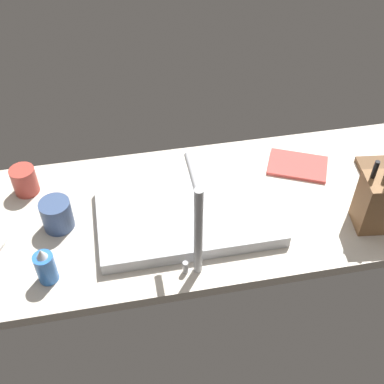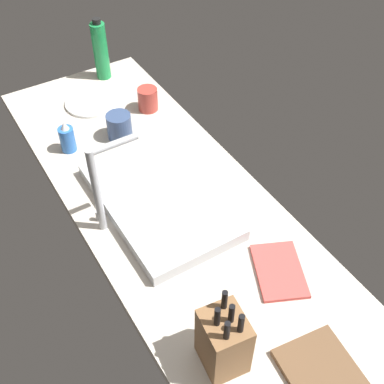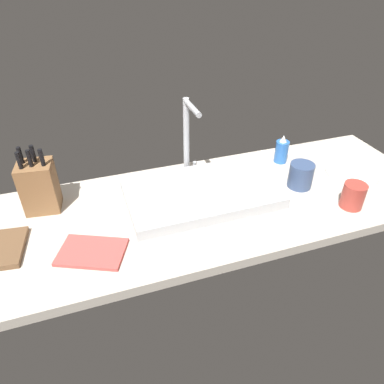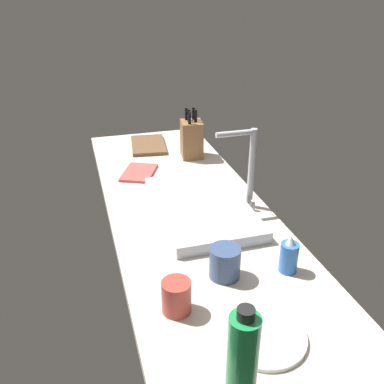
{
  "view_description": "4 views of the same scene",
  "coord_description": "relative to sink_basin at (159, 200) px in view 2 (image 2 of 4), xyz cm",
  "views": [
    {
      "loc": [
        21.82,
        105.22,
        117.02
      ],
      "look_at": [
        1.35,
        -2.07,
        8.99
      ],
      "focal_mm": 46.69,
      "sensor_mm": 36.0,
      "label": 1
    },
    {
      "loc": [
        -95.04,
        51.73,
        119.51
      ],
      "look_at": [
        -3.65,
        -4.12,
        11.7
      ],
      "focal_mm": 45.93,
      "sensor_mm": 36.0,
      "label": 2
    },
    {
      "loc": [
        -33.87,
        -96.93,
        80.74
      ],
      "look_at": [
        -1.93,
        -2.66,
        11.69
      ],
      "focal_mm": 33.54,
      "sensor_mm": 36.0,
      "label": 3
    },
    {
      "loc": [
        135.89,
        -37.92,
        82.15
      ],
      "look_at": [
        2.92,
        0.61,
        11.97
      ],
      "focal_mm": 39.37,
      "sensor_mm": 36.0,
      "label": 4
    }
  ],
  "objects": [
    {
      "name": "dinner_plate",
      "position": [
        64.1,
        -3.98,
        -1.51
      ],
      "size": [
        21.08,
        21.08,
        1.2
      ],
      "primitive_type": "cylinder",
      "color": "white",
      "rests_on": "countertop_slab"
    },
    {
      "name": "sink_basin",
      "position": [
        0.0,
        0.0,
        0.0
      ],
      "size": [
        54.23,
        32.73,
        4.21
      ],
      "primitive_type": "cube",
      "color": "#B7BABF",
      "rests_on": "countertop_slab"
    },
    {
      "name": "ceramic_cup",
      "position": [
        48.76,
        -21.91,
        2.51
      ],
      "size": [
        7.88,
        7.88,
        9.23
      ],
      "primitive_type": "cylinder",
      "color": "#B23D33",
      "rests_on": "countertop_slab"
    },
    {
      "name": "faucet",
      "position": [
        0.82,
        17.62,
        16.32
      ],
      "size": [
        5.5,
        15.47,
        31.22
      ],
      "color": "#B7BABF",
      "rests_on": "countertop_slab"
    },
    {
      "name": "soap_bottle",
      "position": [
        41.43,
        14.42,
        3.13
      ],
      "size": [
        5.5,
        5.5,
        12.27
      ],
      "color": "blue",
      "rests_on": "countertop_slab"
    },
    {
      "name": "water_bottle",
      "position": [
        79.91,
        -16.66,
        10.36
      ],
      "size": [
        6.18,
        6.18,
        26.42
      ],
      "color": "#1E8E47",
      "rests_on": "countertop_slab"
    },
    {
      "name": "coffee_mug",
      "position": [
        38.57,
        -4.72,
        2.74
      ],
      "size": [
        9.18,
        9.18,
        9.69
      ],
      "primitive_type": "cylinder",
      "color": "#384C75",
      "rests_on": "countertop_slab"
    },
    {
      "name": "knife_block",
      "position": [
        -54.58,
        12.06,
        7.18
      ],
      "size": [
        12.48,
        11.25,
        23.75
      ],
      "rotation": [
        0.0,
        0.0,
        -0.13
      ],
      "color": "brown",
      "rests_on": "countertop_slab"
    },
    {
      "name": "dish_towel",
      "position": [
        -41.13,
        -16.64,
        -1.51
      ],
      "size": [
        23.26,
        20.09,
        1.2
      ],
      "primitive_type": "cube",
      "rotation": [
        0.0,
        0.0,
        -0.43
      ],
      "color": "#CC4C47",
      "rests_on": "countertop_slab"
    },
    {
      "name": "countertop_slab",
      "position": [
        -3.83,
        -3.89,
        -3.86
      ],
      "size": [
        185.04,
        59.96,
        3.5
      ],
      "primitive_type": "cube",
      "color": "beige",
      "rests_on": "ground"
    }
  ]
}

